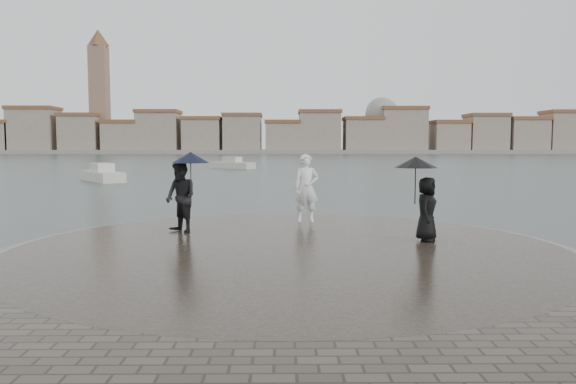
{
  "coord_description": "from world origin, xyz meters",
  "views": [
    {
      "loc": [
        -0.14,
        -8.61,
        2.57
      ],
      "look_at": [
        0.0,
        4.8,
        1.45
      ],
      "focal_mm": 35.0,
      "sensor_mm": 36.0,
      "label": 1
    }
  ],
  "objects": [
    {
      "name": "quay_tip",
      "position": [
        0.0,
        3.5,
        0.18
      ],
      "size": [
        11.9,
        11.9,
        0.36
      ],
      "primitive_type": "cylinder",
      "color": "#2D261E",
      "rests_on": "ground"
    },
    {
      "name": "visitor_right",
      "position": [
        3.1,
        4.22,
        1.47
      ],
      "size": [
        1.11,
        1.03,
        1.95
      ],
      "color": "black",
      "rests_on": "quay_tip"
    },
    {
      "name": "far_skyline",
      "position": [
        -6.29,
        160.71,
        5.61
      ],
      "size": [
        260.0,
        20.0,
        37.0
      ],
      "color": "gray",
      "rests_on": "ground"
    },
    {
      "name": "kerb_ring",
      "position": [
        0.0,
        3.5,
        0.16
      ],
      "size": [
        12.5,
        12.5,
        0.32
      ],
      "primitive_type": "cylinder",
      "color": "gray",
      "rests_on": "ground"
    },
    {
      "name": "boats",
      "position": [
        -9.34,
        42.44,
        0.38
      ],
      "size": [
        12.21,
        26.88,
        1.5
      ],
      "color": "beige",
      "rests_on": "ground"
    },
    {
      "name": "visitor_left",
      "position": [
        -2.67,
        5.59,
        1.46
      ],
      "size": [
        1.29,
        1.14,
        2.04
      ],
      "color": "black",
      "rests_on": "quay_tip"
    },
    {
      "name": "ground",
      "position": [
        0.0,
        0.0,
        0.0
      ],
      "size": [
        400.0,
        400.0,
        0.0
      ],
      "primitive_type": "plane",
      "color": "#2B3835",
      "rests_on": "ground"
    },
    {
      "name": "statue",
      "position": [
        0.56,
        7.49,
        1.34
      ],
      "size": [
        0.73,
        0.5,
        1.95
      ],
      "primitive_type": "imported",
      "rotation": [
        0.0,
        0.0,
        0.05
      ],
      "color": "white",
      "rests_on": "quay_tip"
    }
  ]
}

